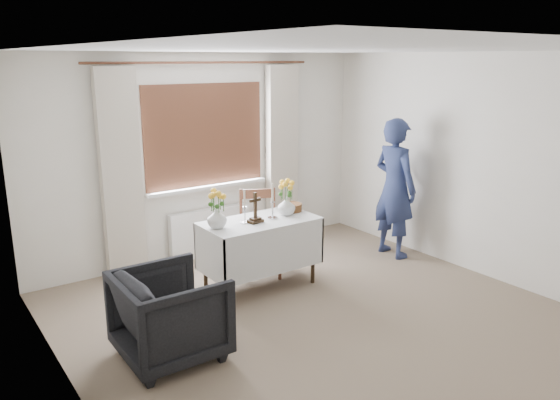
# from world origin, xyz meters

# --- Properties ---
(ground) EXTENTS (5.00, 5.00, 0.00)m
(ground) POSITION_xyz_m (0.00, 0.00, 0.00)
(ground) COLOR #7C6655
(ground) RESTS_ON ground
(altar_table) EXTENTS (1.24, 0.64, 0.76)m
(altar_table) POSITION_xyz_m (-0.05, 1.19, 0.38)
(altar_table) COLOR white
(altar_table) RESTS_ON ground
(wooden_chair) EXTENTS (0.60, 0.60, 0.98)m
(wooden_chair) POSITION_xyz_m (0.15, 1.50, 0.49)
(wooden_chair) COLOR brown
(wooden_chair) RESTS_ON ground
(armchair) EXTENTS (0.83, 0.81, 0.75)m
(armchair) POSITION_xyz_m (-1.44, 0.42, 0.38)
(armchair) COLOR black
(armchair) RESTS_ON ground
(person) EXTENTS (0.43, 0.64, 1.74)m
(person) POSITION_xyz_m (1.88, 1.09, 0.87)
(person) COLOR navy
(person) RESTS_ON ground
(radiator) EXTENTS (1.10, 0.10, 0.60)m
(radiator) POSITION_xyz_m (0.00, 2.42, 0.30)
(radiator) COLOR white
(radiator) RESTS_ON ground
(wooden_cross) EXTENTS (0.16, 0.12, 0.32)m
(wooden_cross) POSITION_xyz_m (-0.13, 1.15, 0.92)
(wooden_cross) COLOR black
(wooden_cross) RESTS_ON altar_table
(candlestick_left) EXTENTS (0.13, 0.13, 0.36)m
(candlestick_left) POSITION_xyz_m (-0.23, 1.21, 0.94)
(candlestick_left) COLOR silver
(candlestick_left) RESTS_ON altar_table
(candlestick_right) EXTENTS (0.12, 0.12, 0.39)m
(candlestick_right) POSITION_xyz_m (0.10, 1.17, 0.96)
(candlestick_right) COLOR silver
(candlestick_right) RESTS_ON altar_table
(flower_vase_left) EXTENTS (0.22, 0.22, 0.21)m
(flower_vase_left) POSITION_xyz_m (-0.55, 1.21, 0.87)
(flower_vase_left) COLOR silver
(flower_vase_left) RESTS_ON altar_table
(flower_vase_right) EXTENTS (0.26, 0.26, 0.20)m
(flower_vase_right) POSITION_xyz_m (0.30, 1.20, 0.86)
(flower_vase_right) COLOR silver
(flower_vase_right) RESTS_ON altar_table
(wicker_basket) EXTENTS (0.30, 0.30, 0.09)m
(wicker_basket) POSITION_xyz_m (0.44, 1.29, 0.81)
(wicker_basket) COLOR brown
(wicker_basket) RESTS_ON altar_table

